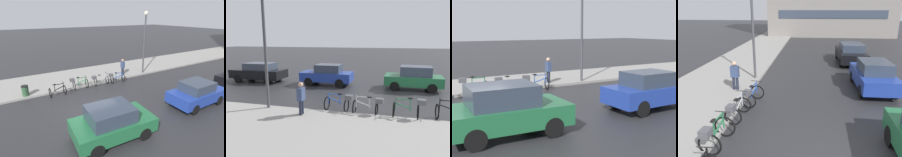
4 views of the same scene
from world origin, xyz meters
The scene contains 9 objects.
ground_plane centered at (0.00, 0.00, 0.00)m, with size 140.00×140.00×0.00m, color #28282B.
sidewalk_kerb centered at (-6.00, 10.00, 0.07)m, with size 4.80×60.00×0.14m, color gray.
bicycle_second centered at (-3.47, 0.62, 0.51)m, with size 0.80×1.36×1.01m.
bicycle_third centered at (-3.40, 2.39, 0.48)m, with size 0.75×1.39×1.00m.
bicycle_farthest centered at (-3.20, 3.83, 0.48)m, with size 0.82×1.41×0.93m.
car_green centered at (2.70, 0.03, 0.82)m, with size 2.07×3.89×1.63m.
car_blue centered at (2.60, 6.30, 0.79)m, with size 1.77×3.85×1.57m.
pedestrian centered at (-4.42, 5.28, 0.91)m, with size 0.40×0.24×1.62m.
streetlamp centered at (-3.91, 7.29, 3.58)m, with size 0.36×0.36×5.76m.
Camera 3 is at (11.67, -3.18, 3.32)m, focal length 50.00 mm.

